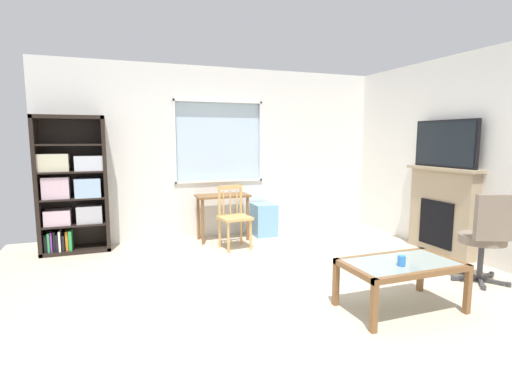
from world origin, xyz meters
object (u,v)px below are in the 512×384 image
Objects in this scene: desk_under_window at (223,203)px; fireplace at (442,210)px; bookshelf at (72,189)px; tv at (445,144)px; wooden_chair at (234,216)px; plastic_drawer_unit at (264,219)px; office_chair at (487,234)px; sippy_cup at (402,261)px; coffee_table at (401,268)px.

desk_under_window is 3.13m from fireplace.
bookshelf is at bearing 177.01° from desk_under_window.
tv is at bearing -21.17° from bookshelf.
desk_under_window is at bearing 92.15° from wooden_chair.
plastic_drawer_unit is 2.63m from fireplace.
tv reaches higher than wooden_chair.
bookshelf reaches higher than tv.
tv is at bearing 66.72° from office_chair.
office_chair is (2.12, -2.29, 0.09)m from wooden_chair.
fireplace is 0.90m from tv.
desk_under_window is 0.80× the size of office_chair.
sippy_cup is at bearing -73.85° from wooden_chair.
office_chair is 0.94× the size of coffee_table.
office_chair reaches higher than plastic_drawer_unit.
office_chair reaches higher than sippy_cup.
desk_under_window is 0.89× the size of wooden_chair.
desk_under_window reaches higher than coffee_table.
sippy_cup reaches higher than coffee_table.
fireplace is at bearing 65.92° from office_chair.
plastic_drawer_unit is at bearing 4.08° from desk_under_window.
bookshelf is 3.61× the size of plastic_drawer_unit.
coffee_table is at bearing -46.60° from bookshelf.
plastic_drawer_unit is 0.44× the size of fireplace.
office_chair is at bearing 8.71° from coffee_table.
wooden_chair is at bearing -140.39° from plastic_drawer_unit.
bookshelf is at bearing 133.40° from coffee_table.
bookshelf is 2.33× the size of desk_under_window.
tv reaches higher than coffee_table.
bookshelf reaches higher than desk_under_window.
tv is 2.45m from coffee_table.
fireplace reaches higher than desk_under_window.
plastic_drawer_unit is 3.15m from sippy_cup.
fireplace is at bearing 36.54° from sippy_cup.
desk_under_window is 3.19m from sippy_cup.
plastic_drawer_unit is (0.70, 0.05, -0.31)m from desk_under_window.
sippy_cup is (-1.86, -1.38, -0.09)m from fireplace.
fireplace is at bearing 0.00° from tv.
tv reaches higher than office_chair.
office_chair is at bearing -52.72° from desk_under_window.
bookshelf is 2.08× the size of wooden_chair.
office_chair is 1.40m from sippy_cup.
fireplace is 1.17× the size of tv.
plastic_drawer_unit is 0.52× the size of office_chair.
tv is 1.01× the size of office_chair.
bookshelf is 4.31m from coffee_table.
bookshelf is at bearing 158.90° from fireplace.
tv is at bearing -42.80° from plastic_drawer_unit.
plastic_drawer_unit is 0.49× the size of coffee_table.
bookshelf is 4.31m from sippy_cup.
coffee_table is at bearing -74.35° from desk_under_window.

